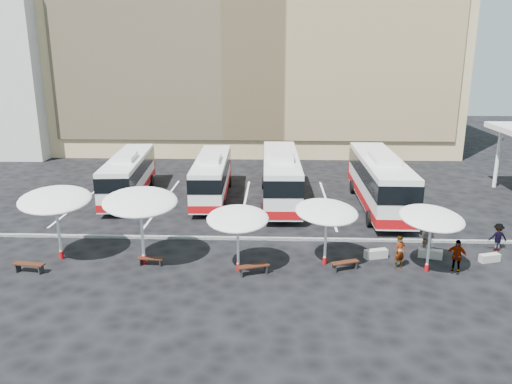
{
  "coord_description": "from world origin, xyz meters",
  "views": [
    {
      "loc": [
        2.13,
        -26.83,
        10.64
      ],
      "look_at": [
        1.0,
        3.0,
        2.2
      ],
      "focal_mm": 35.0,
      "sensor_mm": 36.0,
      "label": 1
    }
  ],
  "objects_px": {
    "sunshade_0": "(55,200)",
    "wood_bench_3": "(345,264)",
    "bus_1": "(212,175)",
    "sunshade_2": "(238,219)",
    "bus_2": "(281,176)",
    "wood_bench_1": "(151,260)",
    "sunshade_3": "(327,212)",
    "conc_bench_0": "(376,254)",
    "sunshade_1": "(140,202)",
    "wood_bench_0": "(29,266)",
    "passenger_1": "(427,239)",
    "conc_bench_2": "(490,258)",
    "conc_bench_1": "(430,254)",
    "sunshade_4": "(432,218)",
    "passenger_3": "(498,237)",
    "wood_bench_2": "(253,268)",
    "passenger_0": "(400,252)",
    "passenger_2": "(456,256)",
    "bus_0": "(129,174)",
    "bus_3": "(380,180)"
  },
  "relations": [
    {
      "from": "sunshade_2",
      "to": "passenger_1",
      "type": "relative_size",
      "value": 1.71
    },
    {
      "from": "passenger_0",
      "to": "passenger_1",
      "type": "xyz_separation_m",
      "value": [
        1.88,
        1.74,
        0.09
      ]
    },
    {
      "from": "bus_1",
      "to": "passenger_0",
      "type": "bearing_deg",
      "value": -49.87
    },
    {
      "from": "wood_bench_1",
      "to": "wood_bench_0",
      "type": "bearing_deg",
      "value": -169.4
    },
    {
      "from": "sunshade_3",
      "to": "wood_bench_2",
      "type": "height_order",
      "value": "sunshade_3"
    },
    {
      "from": "sunshade_1",
      "to": "passenger_3",
      "type": "xyz_separation_m",
      "value": [
        19.08,
        2.52,
        -2.56
      ]
    },
    {
      "from": "bus_0",
      "to": "conc_bench_2",
      "type": "distance_m",
      "value": 24.99
    },
    {
      "from": "sunshade_4",
      "to": "wood_bench_0",
      "type": "bearing_deg",
      "value": -177.44
    },
    {
      "from": "sunshade_0",
      "to": "wood_bench_2",
      "type": "height_order",
      "value": "sunshade_0"
    },
    {
      "from": "sunshade_2",
      "to": "passenger_0",
      "type": "xyz_separation_m",
      "value": [
        8.15,
        0.59,
        -1.88
      ]
    },
    {
      "from": "passenger_0",
      "to": "passenger_2",
      "type": "xyz_separation_m",
      "value": [
        2.66,
        -0.47,
        0.02
      ]
    },
    {
      "from": "bus_1",
      "to": "sunshade_2",
      "type": "bearing_deg",
      "value": -79.24
    },
    {
      "from": "sunshade_0",
      "to": "passenger_3",
      "type": "bearing_deg",
      "value": 5.0
    },
    {
      "from": "sunshade_3",
      "to": "sunshade_4",
      "type": "distance_m",
      "value": 5.08
    },
    {
      "from": "bus_3",
      "to": "wood_bench_1",
      "type": "relative_size",
      "value": 9.27
    },
    {
      "from": "wood_bench_3",
      "to": "bus_1",
      "type": "bearing_deg",
      "value": 123.19
    },
    {
      "from": "conc_bench_0",
      "to": "passenger_1",
      "type": "xyz_separation_m",
      "value": [
        2.8,
        0.5,
        0.72
      ]
    },
    {
      "from": "bus_0",
      "to": "sunshade_2",
      "type": "height_order",
      "value": "bus_0"
    },
    {
      "from": "sunshade_1",
      "to": "conc_bench_2",
      "type": "bearing_deg",
      "value": 2.95
    },
    {
      "from": "conc_bench_0",
      "to": "passenger_1",
      "type": "height_order",
      "value": "passenger_1"
    },
    {
      "from": "sunshade_4",
      "to": "conc_bench_2",
      "type": "relative_size",
      "value": 3.76
    },
    {
      "from": "bus_2",
      "to": "wood_bench_1",
      "type": "relative_size",
      "value": 8.91
    },
    {
      "from": "bus_1",
      "to": "conc_bench_1",
      "type": "bearing_deg",
      "value": -41.73
    },
    {
      "from": "sunshade_2",
      "to": "conc_bench_2",
      "type": "bearing_deg",
      "value": 6.8
    },
    {
      "from": "sunshade_3",
      "to": "wood_bench_0",
      "type": "bearing_deg",
      "value": -174.01
    },
    {
      "from": "sunshade_0",
      "to": "conc_bench_0",
      "type": "xyz_separation_m",
      "value": [
        16.73,
        0.75,
        -3.03
      ]
    },
    {
      "from": "bus_0",
      "to": "sunshade_2",
      "type": "xyz_separation_m",
      "value": [
        9.15,
        -12.84,
        0.97
      ]
    },
    {
      "from": "sunshade_1",
      "to": "wood_bench_0",
      "type": "distance_m",
      "value": 6.33
    },
    {
      "from": "wood_bench_3",
      "to": "sunshade_1",
      "type": "bearing_deg",
      "value": 177.76
    },
    {
      "from": "sunshade_3",
      "to": "passenger_3",
      "type": "height_order",
      "value": "sunshade_3"
    },
    {
      "from": "sunshade_3",
      "to": "conc_bench_0",
      "type": "distance_m",
      "value": 3.95
    },
    {
      "from": "sunshade_0",
      "to": "wood_bench_3",
      "type": "height_order",
      "value": "sunshade_0"
    },
    {
      "from": "wood_bench_2",
      "to": "conc_bench_1",
      "type": "bearing_deg",
      "value": 14.68
    },
    {
      "from": "bus_2",
      "to": "conc_bench_1",
      "type": "relative_size",
      "value": 9.69
    },
    {
      "from": "wood_bench_1",
      "to": "conc_bench_0",
      "type": "height_order",
      "value": "conc_bench_0"
    },
    {
      "from": "wood_bench_0",
      "to": "sunshade_4",
      "type": "bearing_deg",
      "value": 2.56
    },
    {
      "from": "conc_bench_2",
      "to": "passenger_2",
      "type": "relative_size",
      "value": 0.63
    },
    {
      "from": "bus_3",
      "to": "wood_bench_3",
      "type": "height_order",
      "value": "bus_3"
    },
    {
      "from": "passenger_2",
      "to": "sunshade_4",
      "type": "bearing_deg",
      "value": -155.6
    },
    {
      "from": "bus_2",
      "to": "conc_bench_0",
      "type": "distance_m",
      "value": 11.59
    },
    {
      "from": "sunshade_4",
      "to": "wood_bench_3",
      "type": "relative_size",
      "value": 2.75
    },
    {
      "from": "sunshade_3",
      "to": "conc_bench_2",
      "type": "height_order",
      "value": "sunshade_3"
    },
    {
      "from": "conc_bench_1",
      "to": "passenger_2",
      "type": "distance_m",
      "value": 2.07
    },
    {
      "from": "wood_bench_3",
      "to": "passenger_0",
      "type": "bearing_deg",
      "value": 7.33
    },
    {
      "from": "bus_0",
      "to": "conc_bench_1",
      "type": "xyz_separation_m",
      "value": [
        19.29,
        -10.87,
        -1.53
      ]
    },
    {
      "from": "passenger_3",
      "to": "sunshade_4",
      "type": "bearing_deg",
      "value": 32.17
    },
    {
      "from": "sunshade_4",
      "to": "conc_bench_1",
      "type": "relative_size",
      "value": 3.34
    },
    {
      "from": "wood_bench_0",
      "to": "sunshade_2",
      "type": "bearing_deg",
      "value": 3.65
    },
    {
      "from": "bus_2",
      "to": "wood_bench_1",
      "type": "bearing_deg",
      "value": -121.25
    },
    {
      "from": "conc_bench_2",
      "to": "passenger_1",
      "type": "xyz_separation_m",
      "value": [
        -3.06,
        0.76,
        0.74
      ]
    }
  ]
}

